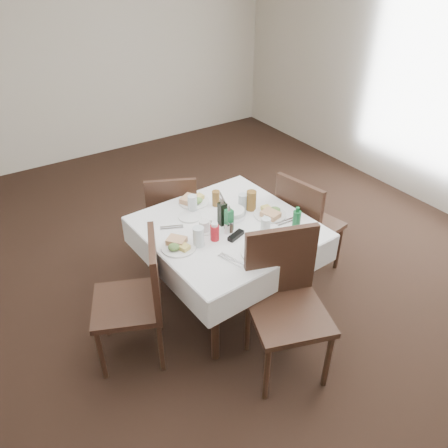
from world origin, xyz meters
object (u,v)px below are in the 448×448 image
(water_w, at_px, (199,237))
(coffee_mug, at_px, (205,226))
(chair_north, at_px, (172,214))
(water_e, at_px, (243,202))
(water_n, at_px, (192,204))
(chair_south, at_px, (285,295))
(oil_cruet_green, at_px, (229,219))
(green_bottle, at_px, (296,222))
(chair_east, at_px, (304,221))
(ketchup_bottle, at_px, (215,232))
(water_s, at_px, (266,226))
(dining_table, at_px, (227,235))
(bread_basket, at_px, (233,213))
(oil_cruet_dark, at_px, (222,213))
(chair_west, at_px, (140,293))

(water_w, relative_size, coffee_mug, 1.07)
(chair_north, relative_size, water_e, 6.97)
(water_n, bearing_deg, water_e, -28.57)
(water_n, height_order, water_w, water_w)
(chair_north, distance_m, chair_south, 1.42)
(oil_cruet_green, distance_m, green_bottle, 0.49)
(chair_east, distance_m, water_e, 0.62)
(chair_north, xyz_separation_m, green_bottle, (0.46, -1.08, 0.34))
(water_w, xyz_separation_m, oil_cruet_green, (0.28, 0.05, 0.02))
(oil_cruet_green, xyz_separation_m, ketchup_bottle, (-0.15, -0.05, -0.03))
(ketchup_bottle, xyz_separation_m, coffee_mug, (-0.01, 0.13, -0.02))
(water_s, height_order, ketchup_bottle, ketchup_bottle)
(dining_table, relative_size, chair_south, 1.20)
(chair_east, xyz_separation_m, ketchup_bottle, (-0.93, -0.06, 0.27))
(chair_south, distance_m, water_e, 0.88)
(oil_cruet_green, distance_m, ketchup_bottle, 0.17)
(chair_south, height_order, chair_east, chair_south)
(bread_basket, bearing_deg, oil_cruet_green, -133.05)
(oil_cruet_dark, bearing_deg, dining_table, -60.43)
(water_e, xyz_separation_m, water_w, (-0.54, -0.23, 0.01))
(chair_west, bearing_deg, bread_basket, 12.21)
(chair_east, relative_size, water_e, 7.43)
(green_bottle, bearing_deg, chair_east, 38.13)
(chair_south, xyz_separation_m, water_s, (0.17, 0.45, 0.23))
(chair_east, xyz_separation_m, coffee_mug, (-0.94, 0.07, 0.25))
(dining_table, height_order, chair_north, chair_north)
(water_w, bearing_deg, bread_basket, 23.44)
(bread_basket, distance_m, coffee_mug, 0.29)
(water_w, bearing_deg, chair_east, 2.96)
(water_n, distance_m, water_e, 0.40)
(water_w, bearing_deg, water_n, 65.64)
(oil_cruet_green, relative_size, ketchup_bottle, 1.54)
(chair_east, height_order, water_n, chair_east)
(chair_west, xyz_separation_m, ketchup_bottle, (0.61, 0.01, 0.27))
(chair_east, relative_size, water_n, 7.14)
(water_n, height_order, green_bottle, green_bottle)
(bread_basket, relative_size, green_bottle, 0.90)
(dining_table, relative_size, green_bottle, 5.63)
(oil_cruet_green, bearing_deg, chair_west, -175.45)
(chair_west, bearing_deg, water_n, 33.03)
(chair_north, height_order, water_e, chair_north)
(ketchup_bottle, relative_size, green_bottle, 0.63)
(oil_cruet_green, height_order, green_bottle, green_bottle)
(water_s, height_order, water_e, water_e)
(chair_south, xyz_separation_m, coffee_mug, (-0.18, 0.72, 0.21))
(oil_cruet_green, bearing_deg, ketchup_bottle, -162.00)
(bread_basket, bearing_deg, dining_table, -142.11)
(oil_cruet_dark, relative_size, oil_cruet_green, 1.09)
(chair_west, relative_size, coffee_mug, 7.17)
(water_n, height_order, oil_cruet_green, oil_cruet_green)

